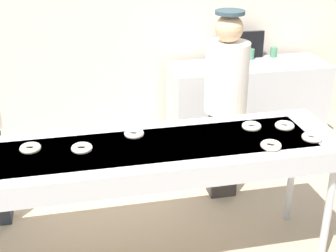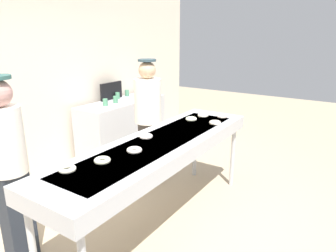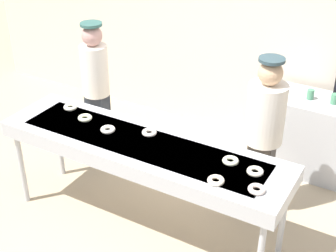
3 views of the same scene
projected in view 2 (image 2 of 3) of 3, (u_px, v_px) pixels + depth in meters
ground_plane at (160, 224)px, 3.38m from camera, size 16.00×16.00×0.00m
back_wall at (21, 71)px, 4.13m from camera, size 8.00×0.12×3.06m
fryer_conveyor at (160, 148)px, 3.12m from camera, size 2.81×0.74×0.98m
sugar_donut_0 at (146, 136)px, 3.16m from camera, size 0.20×0.20×0.04m
sugar_donut_1 at (102, 160)px, 2.57m from camera, size 0.20×0.20×0.04m
sugar_donut_2 at (203, 115)px, 3.98m from camera, size 0.18×0.18×0.04m
sugar_donut_3 at (191, 119)px, 3.81m from camera, size 0.20×0.20×0.04m
sugar_donut_4 at (134, 150)px, 2.79m from camera, size 0.15×0.15×0.04m
sugar_donut_5 at (67, 169)px, 2.40m from camera, size 0.18×0.18×0.04m
sugar_donut_6 at (222, 116)px, 3.94m from camera, size 0.20×0.20×0.04m
sugar_donut_7 at (215, 123)px, 3.65m from camera, size 0.20×0.20×0.04m
worker_baker at (9, 163)px, 2.63m from camera, size 0.31×0.31×1.70m
worker_assistant at (148, 112)px, 4.22m from camera, size 0.37×0.37×1.69m
prep_counter at (124, 126)px, 5.40m from camera, size 1.71×0.60×0.91m
paper_cup_0 at (118, 96)px, 5.42m from camera, size 0.08×0.08×0.11m
paper_cup_1 at (105, 102)px, 4.89m from camera, size 0.08×0.08×0.11m
paper_cup_2 at (127, 93)px, 5.66m from camera, size 0.08×0.08×0.11m
paper_cup_3 at (115, 99)px, 5.10m from camera, size 0.08×0.08×0.11m
menu_display at (111, 91)px, 5.35m from camera, size 0.50×0.04×0.30m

